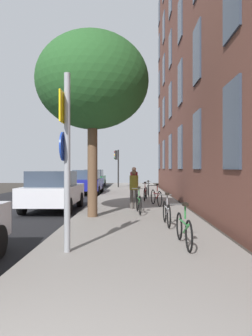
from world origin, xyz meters
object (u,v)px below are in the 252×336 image
object	(u,v)px
sign_post	(66,152)
car_2	(87,182)
traffic_light	(117,161)
bicycle_4	(145,193)
bicycle_2	(139,203)
pedestrian_1	(134,181)
pedestrian_0	(134,186)
tree_near	(92,82)
bicycle_5	(148,190)
bicycle_0	(184,229)
bicycle_1	(167,212)
bicycle_3	(156,197)
car_3	(94,178)
car_1	(53,190)

from	to	relation	value
sign_post	car_2	size ratio (longest dim) A/B	0.83
traffic_light	bicycle_4	world-z (taller)	traffic_light
sign_post	bicycle_2	world-z (taller)	sign_post
bicycle_2	sign_post	bearing A→B (deg)	-105.85
bicycle_2	pedestrian_1	world-z (taller)	pedestrian_1
traffic_light	pedestrian_0	world-z (taller)	traffic_light
tree_near	bicycle_2	distance (m)	4.51
tree_near	bicycle_4	distance (m)	7.31
bicycle_5	traffic_light	bearing A→B (deg)	104.67
bicycle_5	pedestrian_1	bearing A→B (deg)	-108.59
bicycle_5	pedestrian_1	xyz separation A→B (m)	(-0.85, -2.54, 0.61)
bicycle_0	bicycle_1	world-z (taller)	bicycle_1
bicycle_0	car_2	size ratio (longest dim) A/B	0.40
traffic_light	bicycle_3	distance (m)	13.71
traffic_light	car_2	distance (m)	6.38
bicycle_2	car_3	distance (m)	18.54
tree_near	bicycle_2	world-z (taller)	tree_near
car_1	car_2	bearing A→B (deg)	88.57
bicycle_3	car_3	size ratio (longest dim) A/B	0.37
traffic_light	bicycle_0	world-z (taller)	traffic_light
bicycle_2	bicycle_5	distance (m)	7.23
bicycle_4	traffic_light	bearing A→B (deg)	100.20
car_3	traffic_light	bearing A→B (deg)	-46.43
sign_post	pedestrian_1	xyz separation A→B (m)	(1.38, 10.01, -0.97)
bicycle_0	bicycle_2	distance (m)	4.88
bicycle_4	bicycle_5	world-z (taller)	bicycle_4
bicycle_2	pedestrian_1	distance (m)	4.70
sign_post	bicycle_0	distance (m)	2.90
traffic_light	bicycle_0	distance (m)	20.80
bicycle_4	bicycle_5	size ratio (longest dim) A/B	0.99
bicycle_5	car_2	distance (m)	4.77
bicycle_5	bicycle_0	bearing A→B (deg)	-89.37
bicycle_1	car_2	bearing A→B (deg)	108.17
bicycle_4	car_2	bearing A→B (deg)	126.42
bicycle_4	bicycle_3	bearing A→B (deg)	-81.01
traffic_light	bicycle_1	size ratio (longest dim) A/B	2.02
bicycle_3	car_3	xyz separation A→B (m)	(-4.61, 15.75, 0.35)
bicycle_4	car_1	bearing A→B (deg)	-139.74
sign_post	pedestrian_0	xyz separation A→B (m)	(1.36, 6.59, -1.05)
car_2	sign_post	bearing A→B (deg)	-83.45
pedestrian_0	car_3	distance (m)	17.29
sign_post	car_2	distance (m)	15.31
tree_near	pedestrian_0	bearing A→B (deg)	56.34
sign_post	car_2	bearing A→B (deg)	96.55
sign_post	bicycle_4	xyz separation A→B (m)	(1.96, 10.15, -1.58)
sign_post	tree_near	distance (m)	5.17
traffic_light	bicycle_0	size ratio (longest dim) A/B	1.92
bicycle_0	pedestrian_1	size ratio (longest dim) A/B	0.99
bicycle_1	car_2	xyz separation A→B (m)	(-4.01, 12.22, 0.36)
tree_near	bicycle_1	size ratio (longest dim) A/B	3.85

